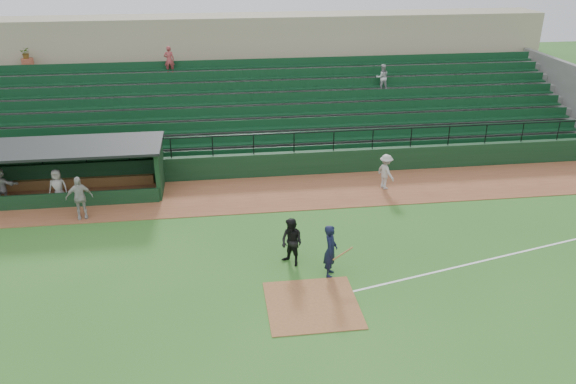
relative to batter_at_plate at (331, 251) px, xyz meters
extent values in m
plane|color=#2B5F1E|center=(-0.93, -0.74, -0.98)|extent=(90.00, 90.00, 0.00)
cube|color=brown|center=(-0.93, 7.26, -0.97)|extent=(40.00, 4.00, 0.03)
cube|color=brown|center=(-0.93, -1.74, -0.97)|extent=(3.00, 3.00, 0.03)
cube|color=white|center=(7.07, 0.46, -0.98)|extent=(17.49, 4.44, 0.01)
cube|color=black|center=(-0.93, 9.46, -0.38)|extent=(36.00, 0.35, 1.20)
cylinder|color=black|center=(-0.93, 9.46, 1.22)|extent=(36.00, 0.06, 0.06)
cube|color=slate|center=(-0.93, 14.36, 0.82)|extent=(36.00, 9.00, 3.60)
cube|color=#0F371C|center=(-0.93, 13.86, 1.27)|extent=(34.56, 8.00, 4.05)
cube|color=slate|center=(17.07, 14.41, 1.12)|extent=(0.35, 9.50, 4.20)
cube|color=gray|center=(-0.93, 20.86, 2.22)|extent=(38.00, 3.00, 6.40)
cube|color=slate|center=(-0.93, 18.86, 2.72)|extent=(36.00, 2.00, 0.20)
cylinder|color=#A55138|center=(-14.54, 18.76, 3.12)|extent=(0.70, 0.70, 0.60)
imported|color=#2D5923|center=(-14.54, 18.76, 3.75)|extent=(0.59, 0.51, 0.66)
imported|color=#B1B1B1|center=(6.08, 15.16, 2.49)|extent=(0.75, 0.58, 1.54)
imported|color=#A33B3C|center=(-6.19, 17.16, 3.42)|extent=(0.59, 0.39, 1.62)
cube|color=black|center=(-10.68, 9.66, 0.17)|extent=(8.50, 0.20, 2.30)
cube|color=black|center=(-6.43, 8.36, 0.17)|extent=(0.20, 2.60, 2.30)
cube|color=black|center=(-10.68, 8.36, 1.38)|extent=(8.90, 3.20, 0.12)
cube|color=olive|center=(-10.68, 9.26, -0.73)|extent=(7.65, 0.40, 0.50)
cube|color=black|center=(-10.68, 7.01, -0.63)|extent=(8.50, 0.12, 0.70)
imported|color=black|center=(0.00, 0.00, 0.00)|extent=(0.65, 0.82, 1.97)
cylinder|color=olive|center=(0.40, -0.20, -0.03)|extent=(0.79, 0.34, 0.35)
imported|color=black|center=(-1.25, 0.90, -0.07)|extent=(1.11, 1.13, 1.83)
imported|color=#A7A09C|center=(4.11, 7.12, -0.10)|extent=(0.99, 1.25, 1.70)
imported|color=#ACA7A1|center=(-9.61, 5.80, -0.01)|extent=(1.17, 0.68, 1.88)
imported|color=#9C9792|center=(-10.84, 7.37, -0.13)|extent=(0.83, 0.56, 1.64)
imported|color=gray|center=(-13.42, 7.93, -0.12)|extent=(1.62, 1.01, 1.67)
camera|label=1|loc=(-3.83, -17.25, 10.17)|focal=36.01mm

